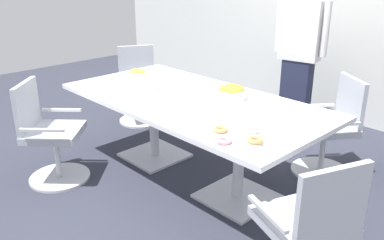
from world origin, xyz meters
TOP-DOWN VIEW (x-y plane):
  - ground_plane at (0.00, 0.00)m, footprint 10.00×10.00m
  - back_wall at (0.00, 2.40)m, footprint 8.00×0.10m
  - conference_table at (0.00, 0.00)m, footprint 2.40×1.20m
  - office_chair_0 at (1.50, -0.53)m, footprint 0.70×0.70m
  - office_chair_1 at (0.83, 0.96)m, footprint 0.75×0.75m
  - office_chair_2 at (-1.49, 0.53)m, footprint 0.73×0.73m
  - office_chair_3 at (-0.83, -0.96)m, footprint 0.76×0.76m
  - person_standing_0 at (-0.02, 1.70)m, footprint 0.61×0.30m
  - snack_bowl_chips_orange at (0.24, 0.25)m, footprint 0.26×0.26m
  - snack_bowl_chips_yellow at (-0.84, 0.04)m, footprint 0.18×0.18m
  - donut_platter at (0.83, -0.37)m, footprint 0.39×0.39m
  - plate_stack at (-0.49, -0.12)m, footprint 0.23×0.23m
  - napkin_pile at (0.35, -0.37)m, footprint 0.18×0.18m

SIDE VIEW (x-z plane):
  - ground_plane at x=0.00m, z-range -0.01..0.00m
  - office_chair_0 at x=1.50m, z-range -0.05..0.86m
  - office_chair_1 at x=0.83m, z-range -0.05..0.86m
  - office_chair_2 at x=-1.49m, z-range -0.05..0.86m
  - office_chair_3 at x=-0.83m, z-range -0.05..0.86m
  - conference_table at x=0.00m, z-range 0.25..1.00m
  - donut_platter at x=0.83m, z-range 0.74..0.79m
  - plate_stack at x=-0.49m, z-range 0.75..0.80m
  - napkin_pile at x=0.35m, z-range 0.75..0.83m
  - snack_bowl_chips_yellow at x=-0.84m, z-range 0.75..0.86m
  - snack_bowl_chips_orange at x=0.24m, z-range 0.75..0.87m
  - person_standing_0 at x=-0.02m, z-range 0.04..1.78m
  - back_wall at x=0.00m, z-range 0.00..2.80m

